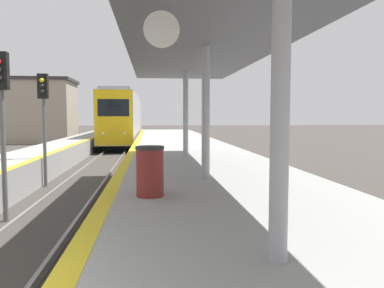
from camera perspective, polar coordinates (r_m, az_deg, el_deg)
The scene contains 6 objects.
train at distance 37.36m, azimuth -10.14°, elevation 3.87°, with size 2.61×23.53×4.64m.
signal_near at distance 10.12m, azimuth -27.05°, elevation 5.53°, with size 0.36×0.31×4.12m.
signal_mid at distance 14.69m, azimuth -21.69°, elevation 5.17°, with size 0.36×0.31×4.12m.
station_canopy at distance 9.31m, azimuth 2.14°, elevation 14.99°, with size 3.86×15.85×3.43m.
trash_bin at distance 7.25m, azimuth -6.43°, elevation -4.13°, with size 0.55×0.55×0.97m.
station_building at distance 39.94m, azimuth -23.37°, elevation 4.69°, with size 8.41×5.69×6.19m.
Camera 1 is at (2.49, -2.59, 2.59)m, focal length 35.00 mm.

